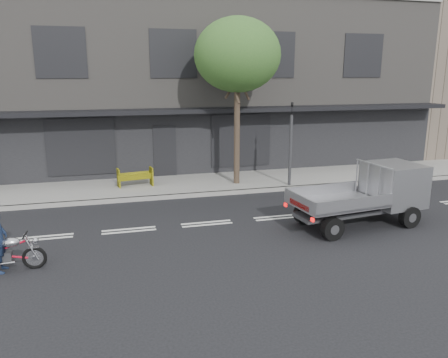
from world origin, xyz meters
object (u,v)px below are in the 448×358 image
motorcycle (7,252)px  traffic_light_pole (290,149)px  construction_barrier (135,178)px  street_tree (237,55)px  flatbed_ute (383,188)px

motorcycle → traffic_light_pole: bearing=32.3°
traffic_light_pole → construction_barrier: size_ratio=2.50×
street_tree → traffic_light_pole: (2.00, -0.85, -3.63)m
flatbed_ute → construction_barrier: bearing=135.0°
street_tree → construction_barrier: (-4.11, 0.34, -4.74)m
construction_barrier → flatbed_ute: bearing=-38.0°
street_tree → motorcycle: 10.90m
traffic_light_pole → motorcycle: traffic_light_pole is taller
traffic_light_pole → flatbed_ute: size_ratio=0.80×
street_tree → traffic_light_pole: street_tree is taller
motorcycle → flatbed_ute: bearing=7.3°
street_tree → construction_barrier: size_ratio=4.82×
construction_barrier → motorcycle: bearing=-117.3°
street_tree → flatbed_ute: bearing=-59.0°
street_tree → flatbed_ute: street_tree is taller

